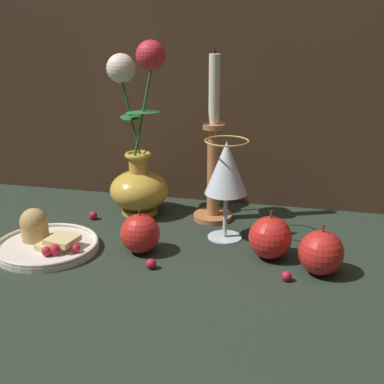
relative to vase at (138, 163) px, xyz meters
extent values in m
plane|color=#232D23|center=(0.11, -0.12, -0.11)|extent=(2.40, 2.40, 0.00)
cylinder|color=gold|center=(0.00, 0.00, -0.10)|extent=(0.07, 0.07, 0.01)
ellipsoid|color=gold|center=(0.00, 0.00, -0.06)|extent=(0.12, 0.12, 0.08)
cylinder|color=gold|center=(0.00, 0.00, -0.01)|extent=(0.04, 0.04, 0.05)
torus|color=gold|center=(0.00, 0.00, 0.02)|extent=(0.05, 0.05, 0.01)
cylinder|color=#23662D|center=(-0.02, 0.01, 0.10)|extent=(0.04, 0.02, 0.17)
ellipsoid|color=#23662D|center=(-0.01, 0.01, 0.09)|extent=(0.06, 0.08, 0.00)
sphere|color=silver|center=(-0.03, 0.01, 0.19)|extent=(0.06, 0.06, 0.06)
cylinder|color=#23662D|center=(0.02, -0.01, 0.12)|extent=(0.04, 0.03, 0.20)
ellipsoid|color=#23662D|center=(0.02, -0.01, 0.11)|extent=(0.08, 0.07, 0.00)
sphere|color=red|center=(0.04, -0.02, 0.22)|extent=(0.06, 0.06, 0.06)
cylinder|color=silver|center=(-0.10, -0.21, -0.10)|extent=(0.18, 0.18, 0.01)
torus|color=silver|center=(-0.10, -0.21, -0.10)|extent=(0.18, 0.18, 0.01)
cylinder|color=tan|center=(-0.14, -0.19, -0.08)|extent=(0.05, 0.05, 0.03)
sphere|color=tan|center=(-0.14, -0.19, -0.07)|extent=(0.05, 0.05, 0.05)
cube|color=#DBBC7A|center=(-0.09, -0.22, -0.09)|extent=(0.06, 0.06, 0.01)
cube|color=#DBBC7A|center=(-0.07, -0.21, -0.08)|extent=(0.06, 0.06, 0.01)
sphere|color=#AD192D|center=(-0.08, -0.25, -0.09)|extent=(0.02, 0.02, 0.02)
sphere|color=#AD192D|center=(-0.07, -0.24, -0.09)|extent=(0.02, 0.02, 0.02)
sphere|color=#AD192D|center=(-0.04, -0.23, -0.09)|extent=(0.01, 0.01, 0.01)
cylinder|color=silver|center=(0.19, -0.08, -0.11)|extent=(0.06, 0.06, 0.00)
cylinder|color=silver|center=(0.19, -0.08, -0.06)|extent=(0.01, 0.01, 0.08)
cone|color=silver|center=(0.19, -0.08, 0.03)|extent=(0.08, 0.08, 0.10)
cone|color=maroon|center=(0.19, -0.08, 0.01)|extent=(0.07, 0.07, 0.07)
torus|color=gold|center=(0.19, -0.08, 0.08)|extent=(0.08, 0.08, 0.00)
cylinder|color=#B77042|center=(0.15, 0.00, -0.10)|extent=(0.08, 0.08, 0.01)
cylinder|color=#B77042|center=(0.15, 0.00, -0.01)|extent=(0.02, 0.02, 0.18)
cylinder|color=#B77042|center=(0.15, 0.00, 0.08)|extent=(0.05, 0.05, 0.01)
cylinder|color=silver|center=(0.15, 0.00, 0.15)|extent=(0.02, 0.02, 0.13)
cylinder|color=black|center=(0.15, 0.00, 0.22)|extent=(0.00, 0.00, 0.01)
sphere|color=red|center=(0.06, -0.18, -0.07)|extent=(0.07, 0.07, 0.07)
cylinder|color=#4C3319|center=(0.06, -0.18, -0.03)|extent=(0.00, 0.00, 0.01)
sphere|color=red|center=(0.37, -0.19, -0.07)|extent=(0.07, 0.07, 0.07)
cylinder|color=#4C3319|center=(0.37, -0.19, -0.03)|extent=(0.00, 0.00, 0.01)
sphere|color=red|center=(0.28, -0.15, -0.07)|extent=(0.07, 0.07, 0.07)
cylinder|color=#4C3319|center=(0.28, -0.15, -0.03)|extent=(0.00, 0.00, 0.01)
sphere|color=#AD192D|center=(0.32, -0.23, -0.10)|extent=(0.02, 0.02, 0.02)
sphere|color=#AD192D|center=(0.10, -0.24, -0.10)|extent=(0.02, 0.02, 0.02)
sphere|color=#AD192D|center=(-0.08, -0.05, -0.10)|extent=(0.02, 0.02, 0.02)
sphere|color=#AD192D|center=(0.26, -0.05, -0.10)|extent=(0.02, 0.02, 0.02)
camera|label=1|loc=(0.34, -0.99, 0.30)|focal=50.00mm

